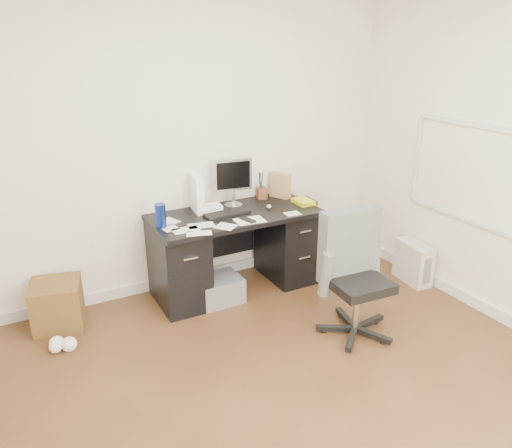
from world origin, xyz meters
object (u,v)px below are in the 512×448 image
Objects in this scene: office_chair at (359,277)px; wicker_basket at (58,304)px; desk at (236,249)px; lcd_monitor at (233,183)px; keyboard at (227,213)px; pc_tower at (413,262)px.

office_chair is 2.43m from wicker_basket.
lcd_monitor is (0.07, 0.18, 0.58)m from desk.
lcd_monitor is 1.46m from office_chair.
office_chair is at bearing -67.46° from keyboard.
keyboard reaches higher than pc_tower.
keyboard is 1.06× the size of pc_tower.
wicker_basket is (-2.06, 1.24, -0.31)m from office_chair.
lcd_monitor is 1.81m from wicker_basket.
lcd_monitor is at bearing 2.57° from wicker_basket.
lcd_monitor reaches higher than wicker_basket.
keyboard is (-0.15, -0.19, -0.21)m from lcd_monitor.
lcd_monitor reaches higher than pc_tower.
desk is at bearing -104.46° from lcd_monitor.
desk is 3.84× the size of pc_tower.
desk is 0.61m from lcd_monitor.
pc_tower is 1.03× the size of wicker_basket.
office_chair is (0.59, -1.12, -0.26)m from keyboard.
pc_tower is (1.56, -0.67, -0.20)m from desk.
keyboard is at bearing -173.45° from desk.
keyboard is 1.86m from pc_tower.
office_chair is at bearing -151.32° from pc_tower.
office_chair reaches higher than keyboard.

